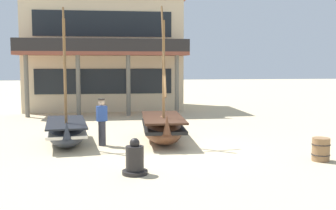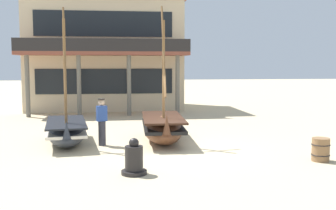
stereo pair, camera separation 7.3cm
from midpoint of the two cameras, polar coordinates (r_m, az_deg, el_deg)
The scene contains 7 objects.
ground_plane at distance 14.21m, azimuth 0.39°, elevation -6.03°, with size 120.00×120.00×0.00m, color #CCB78E.
fishing_boat_near_left at distance 15.20m, azimuth -0.89°, elevation -3.16°, with size 1.60×3.77×5.05m.
fishing_boat_centre_large at distance 15.25m, azimuth -14.17°, elevation -3.56°, with size 1.79×3.75×4.91m.
fisherman_by_hull at distance 14.70m, azimuth -9.36°, elevation -2.41°, with size 0.40×0.30×1.68m.
capstan_winch at distance 10.88m, azimuth -4.85°, elevation -7.67°, with size 0.68×0.68×0.97m.
wooden_barrel at distance 13.12m, azimuth 20.43°, elevation -5.84°, with size 0.56×0.56×0.70m.
harbor_building_main at distance 27.20m, azimuth -8.94°, elevation 7.06°, with size 10.02×7.33×7.08m.
Camera 1 is at (-1.99, -13.77, 2.91)m, focal length 43.62 mm.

